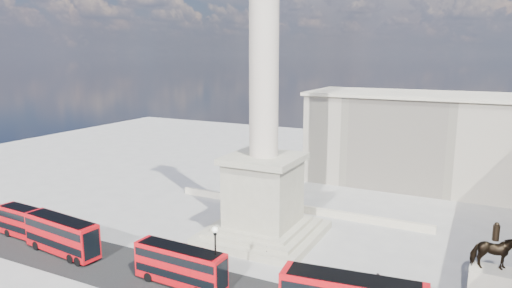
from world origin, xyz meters
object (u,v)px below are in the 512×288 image
at_px(red_bus_b, 181,266).
at_px(red_bus_e, 30,224).
at_px(red_bus_a, 62,235).
at_px(victorian_lamp, 215,255).
at_px(equestrian_statue, 490,287).
at_px(pedestrian_walking, 378,283).
at_px(nelsons_column, 264,139).
at_px(pedestrian_crossing, 266,253).

xyz_separation_m(red_bus_b, red_bus_e, (-24.25, 1.09, -0.05)).
height_order(red_bus_a, red_bus_e, red_bus_a).
xyz_separation_m(victorian_lamp, equestrian_statue, (23.98, 6.74, -0.85)).
bearing_deg(red_bus_e, pedestrian_walking, 12.25).
relative_size(nelsons_column, pedestrian_crossing, 32.82).
relative_size(red_bus_e, victorian_lamp, 1.44).
relative_size(red_bus_b, equestrian_statue, 1.10).
distance_m(red_bus_a, red_bus_b, 17.01).
distance_m(equestrian_statue, pedestrian_crossing, 23.15).
height_order(pedestrian_walking, pedestrian_crossing, pedestrian_walking).
bearing_deg(pedestrian_walking, nelsons_column, 124.31).
distance_m(victorian_lamp, pedestrian_walking, 16.39).
bearing_deg(pedestrian_walking, red_bus_b, 172.01).
height_order(red_bus_a, equestrian_statue, equestrian_statue).
height_order(red_bus_b, pedestrian_crossing, red_bus_b).
xyz_separation_m(red_bus_e, victorian_lamp, (28.32, -0.91, 2.00)).
bearing_deg(red_bus_a, equestrian_statue, 14.86).
bearing_deg(pedestrian_walking, red_bus_a, 161.57).
relative_size(nelsons_column, victorian_lamp, 7.14).
distance_m(red_bus_a, pedestrian_walking, 36.16).
distance_m(nelsons_column, red_bus_e, 31.70).
height_order(red_bus_e, equestrian_statue, equestrian_statue).
relative_size(red_bus_a, equestrian_statue, 1.20).
bearing_deg(pedestrian_crossing, red_bus_a, 76.14).
bearing_deg(red_bus_b, victorian_lamp, 4.25).
xyz_separation_m(red_bus_b, victorian_lamp, (4.07, 0.19, 1.95)).
bearing_deg(red_bus_e, nelsons_column, 31.71).
relative_size(pedestrian_walking, pedestrian_crossing, 1.27).
relative_size(nelsons_column, equestrian_statue, 5.39).
relative_size(red_bus_e, equestrian_statue, 1.08).
xyz_separation_m(nelsons_column, pedestrian_crossing, (3.20, -5.79, -12.16)).
bearing_deg(equestrian_statue, victorian_lamp, -164.29).
bearing_deg(pedestrian_walking, equestrian_statue, -35.79).
bearing_deg(victorian_lamp, red_bus_b, -177.38).
relative_size(victorian_lamp, pedestrian_walking, 3.62).
bearing_deg(nelsons_column, red_bus_e, -151.64).
height_order(red_bus_e, pedestrian_crossing, red_bus_e).
bearing_deg(nelsons_column, equestrian_statue, -17.70).
relative_size(victorian_lamp, pedestrian_crossing, 4.60).
xyz_separation_m(nelsons_column, victorian_lamp, (2.09, -15.06, -8.81)).
bearing_deg(pedestrian_crossing, red_bus_e, 68.69).
xyz_separation_m(red_bus_b, pedestrian_walking, (18.27, 7.75, -1.20)).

